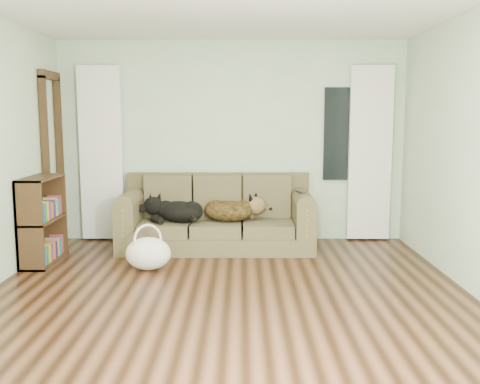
{
  "coord_description": "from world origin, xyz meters",
  "views": [
    {
      "loc": [
        0.13,
        -4.53,
        1.62
      ],
      "look_at": [
        0.11,
        1.6,
        0.76
      ],
      "focal_mm": 40.0,
      "sensor_mm": 36.0,
      "label": 1
    }
  ],
  "objects_px": {
    "sofa": "(217,212)",
    "dog_black_lab": "(177,211)",
    "tote_bag": "(148,255)",
    "bookshelf": "(42,219)",
    "dog_shepherd": "(231,210)"
  },
  "relations": [
    {
      "from": "dog_shepherd",
      "to": "tote_bag",
      "type": "height_order",
      "value": "dog_shepherd"
    },
    {
      "from": "dog_black_lab",
      "to": "bookshelf",
      "type": "xyz_separation_m",
      "value": [
        -1.43,
        -0.6,
        0.02
      ]
    },
    {
      "from": "sofa",
      "to": "tote_bag",
      "type": "height_order",
      "value": "sofa"
    },
    {
      "from": "dog_black_lab",
      "to": "dog_shepherd",
      "type": "relative_size",
      "value": 0.98
    },
    {
      "from": "dog_shepherd",
      "to": "bookshelf",
      "type": "bearing_deg",
      "value": 30.92
    },
    {
      "from": "dog_black_lab",
      "to": "bookshelf",
      "type": "relative_size",
      "value": 0.64
    },
    {
      "from": "sofa",
      "to": "dog_shepherd",
      "type": "xyz_separation_m",
      "value": [
        0.18,
        -0.02,
        0.04
      ]
    },
    {
      "from": "tote_bag",
      "to": "bookshelf",
      "type": "xyz_separation_m",
      "value": [
        -1.22,
        0.29,
        0.34
      ]
    },
    {
      "from": "sofa",
      "to": "bookshelf",
      "type": "relative_size",
      "value": 2.43
    },
    {
      "from": "sofa",
      "to": "bookshelf",
      "type": "xyz_separation_m",
      "value": [
        -1.91,
        -0.67,
        0.05
      ]
    },
    {
      "from": "tote_bag",
      "to": "bookshelf",
      "type": "height_order",
      "value": "bookshelf"
    },
    {
      "from": "dog_black_lab",
      "to": "dog_shepherd",
      "type": "xyz_separation_m",
      "value": [
        0.66,
        0.05,
        0.01
      ]
    },
    {
      "from": "sofa",
      "to": "dog_shepherd",
      "type": "distance_m",
      "value": 0.19
    },
    {
      "from": "sofa",
      "to": "dog_black_lab",
      "type": "height_order",
      "value": "sofa"
    },
    {
      "from": "tote_bag",
      "to": "bookshelf",
      "type": "relative_size",
      "value": 0.5
    }
  ]
}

